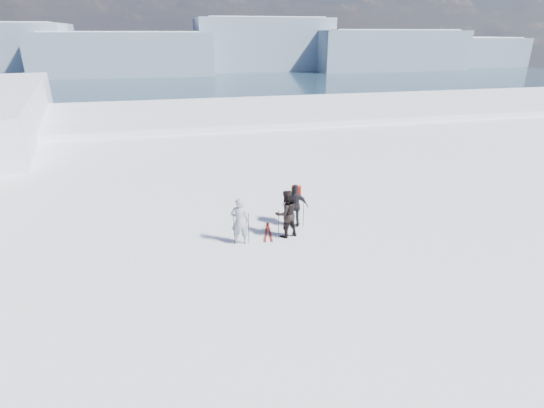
# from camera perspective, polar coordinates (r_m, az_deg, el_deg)

# --- Properties ---
(lake_basin) EXTENTS (820.00, 820.00, 71.62)m
(lake_basin) POSITION_cam_1_polar(r_m,az_deg,el_deg) (43.53, -5.70, 3.44)
(lake_basin) COLOR white
(lake_basin) RESTS_ON ground
(far_mountain_range) EXTENTS (770.00, 110.00, 53.00)m
(far_mountain_range) POSITION_cam_1_polar(r_m,az_deg,el_deg) (467.26, -9.94, 19.91)
(far_mountain_range) COLOR slate
(far_mountain_range) RESTS_ON ground
(skier_grey) EXTENTS (0.74, 0.57, 1.80)m
(skier_grey) POSITION_cam_1_polar(r_m,az_deg,el_deg) (15.53, -4.37, -2.29)
(skier_grey) COLOR #979EA5
(skier_grey) RESTS_ON ground
(skier_dark) EXTENTS (1.05, 0.91, 1.87)m
(skier_dark) POSITION_cam_1_polar(r_m,az_deg,el_deg) (16.01, 1.89, -1.31)
(skier_dark) COLOR black
(skier_dark) RESTS_ON ground
(skier_pack) EXTENTS (1.12, 0.82, 1.77)m
(skier_pack) POSITION_cam_1_polar(r_m,az_deg,el_deg) (16.91, 3.14, -0.22)
(skier_pack) COLOR black
(skier_pack) RESTS_ON ground
(backpack) EXTENTS (0.43, 0.35, 0.54)m
(backpack) POSITION_cam_1_polar(r_m,az_deg,el_deg) (16.75, 3.34, 3.75)
(backpack) COLOR red
(backpack) RESTS_ON skier_pack
(ski_poles) EXTENTS (2.97, 0.97, 1.27)m
(ski_poles) POSITION_cam_1_polar(r_m,az_deg,el_deg) (16.16, 0.49, -2.33)
(ski_poles) COLOR black
(ski_poles) RESTS_ON ground
(skis_loose) EXTENTS (0.58, 1.70, 0.03)m
(skis_loose) POSITION_cam_1_polar(r_m,az_deg,el_deg) (16.68, -0.55, -3.79)
(skis_loose) COLOR black
(skis_loose) RESTS_ON ground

